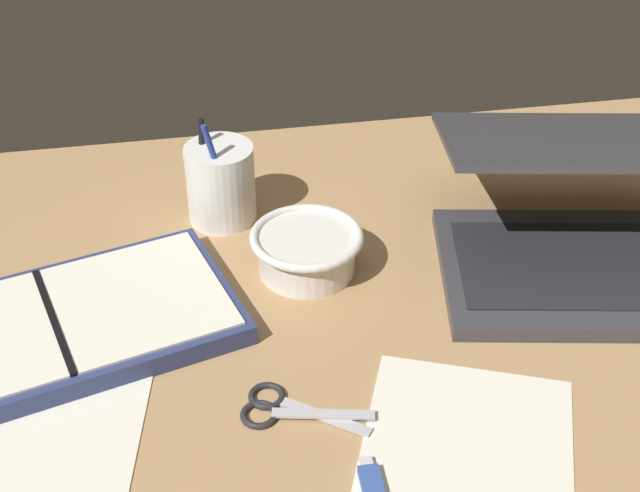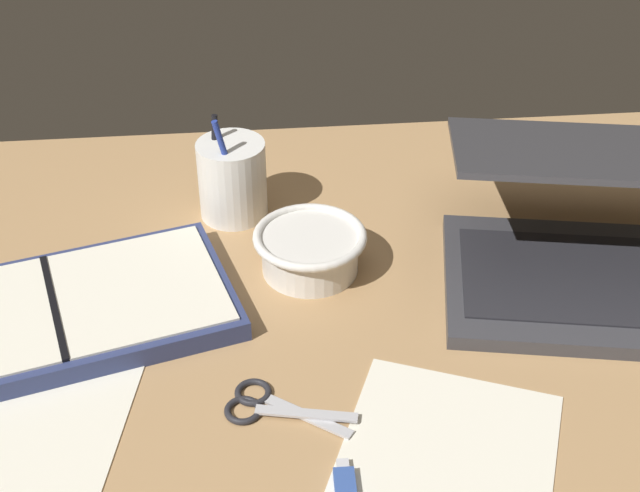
% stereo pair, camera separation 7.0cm
% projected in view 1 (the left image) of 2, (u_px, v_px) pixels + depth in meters
% --- Properties ---
extents(desk_top, '(1.40, 1.00, 0.02)m').
position_uv_depth(desk_top, '(347.00, 340.00, 1.01)').
color(desk_top, tan).
rests_on(desk_top, ground).
extents(laptop, '(0.38, 0.39, 0.17)m').
position_uv_depth(laptop, '(575.00, 225.00, 1.09)').
color(laptop, '#38383D').
rests_on(laptop, desk_top).
extents(bowl, '(0.14, 0.14, 0.06)m').
position_uv_depth(bowl, '(307.00, 250.00, 1.09)').
color(bowl, silver).
rests_on(bowl, desk_top).
extents(pen_cup, '(0.09, 0.09, 0.15)m').
position_uv_depth(pen_cup, '(221.00, 183.00, 1.17)').
color(pen_cup, white).
rests_on(pen_cup, desk_top).
extents(planner, '(0.44, 0.31, 0.03)m').
position_uv_depth(planner, '(55.00, 329.00, 0.99)').
color(planner, navy).
rests_on(planner, desk_top).
extents(scissors, '(0.14, 0.09, 0.01)m').
position_uv_depth(scissors, '(279.00, 408.00, 0.91)').
color(scissors, '#B7B7BC').
rests_on(scissors, desk_top).
extents(paper_sheet_front, '(0.29, 0.33, 0.00)m').
position_uv_depth(paper_sheet_front, '(465.00, 466.00, 0.85)').
color(paper_sheet_front, silver).
rests_on(paper_sheet_front, desk_top).
extents(paper_sheet_beside_planner, '(0.20, 0.25, 0.00)m').
position_uv_depth(paper_sheet_beside_planner, '(57.00, 433.00, 0.88)').
color(paper_sheet_beside_planner, silver).
rests_on(paper_sheet_beside_planner, desk_top).
extents(usb_drive, '(0.02, 0.07, 0.01)m').
position_uv_depth(usb_drive, '(373.00, 491.00, 0.82)').
color(usb_drive, '#33519E').
rests_on(usb_drive, desk_top).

